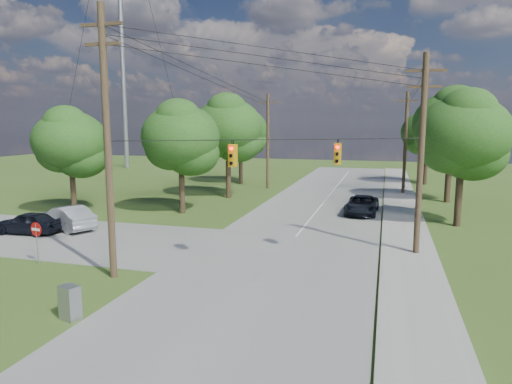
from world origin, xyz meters
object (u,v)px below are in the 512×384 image
(pole_ne, at_px, (421,153))
(do_not_enter_sign, at_px, (36,234))
(car_main_north, at_px, (362,205))
(pole_north_e, at_px, (405,142))
(car_cross_silver, at_px, (67,217))
(pole_sw, at_px, (107,140))
(pole_north_w, at_px, (268,141))
(car_cross_dark, at_px, (28,223))
(control_cabinet, at_px, (70,303))

(pole_ne, xyz_separation_m, do_not_enter_sign, (-18.18, -7.00, -3.88))
(car_main_north, xyz_separation_m, do_not_enter_sign, (-14.78, -17.42, 0.86))
(pole_north_e, xyz_separation_m, car_main_north, (-3.40, -11.58, -4.40))
(car_cross_silver, relative_size, car_main_north, 0.96)
(pole_sw, relative_size, pole_ne, 1.14)
(pole_north_w, bearing_deg, car_cross_silver, -109.58)
(car_cross_dark, distance_m, car_main_north, 23.48)
(control_cabinet, bearing_deg, pole_north_e, 86.81)
(pole_north_w, distance_m, car_main_north, 16.24)
(pole_ne, relative_size, car_cross_dark, 2.51)
(pole_north_w, relative_size, do_not_enter_sign, 4.64)
(control_cabinet, height_order, do_not_enter_sign, do_not_enter_sign)
(pole_north_w, bearing_deg, pole_ne, -57.71)
(car_cross_silver, xyz_separation_m, car_main_north, (18.40, 10.64, -0.10))
(do_not_enter_sign, bearing_deg, car_cross_silver, 127.33)
(do_not_enter_sign, bearing_deg, pole_sw, 1.88)
(pole_sw, xyz_separation_m, car_cross_dark, (-9.85, 5.64, -5.48))
(control_cabinet, relative_size, do_not_enter_sign, 0.58)
(pole_ne, relative_size, pole_north_w, 1.05)
(pole_north_e, distance_m, pole_north_w, 13.90)
(pole_north_e, distance_m, car_main_north, 12.85)
(pole_north_e, height_order, pole_north_w, same)
(pole_north_w, bearing_deg, pole_sw, -89.23)
(car_main_north, distance_m, control_cabinet, 24.15)
(pole_north_e, distance_m, do_not_enter_sign, 34.41)
(pole_north_w, height_order, car_cross_dark, pole_north_w)
(pole_north_e, distance_m, car_cross_silver, 31.43)
(car_cross_silver, bearing_deg, car_main_north, 144.46)
(pole_ne, distance_m, control_cabinet, 17.92)
(car_cross_silver, distance_m, do_not_enter_sign, 7.72)
(pole_north_e, relative_size, control_cabinet, 7.99)
(pole_north_e, height_order, control_cabinet, pole_north_e)
(pole_sw, xyz_separation_m, do_not_enter_sign, (-4.68, 0.60, -4.64))
(car_cross_dark, height_order, control_cabinet, car_cross_dark)
(car_cross_silver, distance_m, car_main_north, 21.26)
(car_cross_silver, bearing_deg, pole_north_w, -175.16)
(pole_ne, xyz_separation_m, car_cross_dark, (-23.35, -1.96, -4.72))
(car_cross_dark, bearing_deg, car_main_north, 118.15)
(car_cross_dark, distance_m, control_cabinet, 14.85)
(car_main_north, relative_size, control_cabinet, 4.01)
(pole_sw, relative_size, car_main_north, 2.39)
(pole_ne, height_order, car_cross_dark, pole_ne)
(pole_north_w, distance_m, control_cabinet, 34.32)
(pole_north_w, bearing_deg, car_main_north, -47.80)
(pole_north_w, xyz_separation_m, car_cross_dark, (-9.45, -23.96, -4.38))
(pole_sw, xyz_separation_m, car_cross_silver, (-8.30, 7.37, -5.40))
(car_cross_silver, bearing_deg, control_cabinet, 63.06)
(pole_sw, height_order, control_cabinet, pole_sw)
(car_cross_silver, xyz_separation_m, do_not_enter_sign, (3.63, -6.78, 0.76))
(pole_ne, height_order, car_cross_silver, pole_ne)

